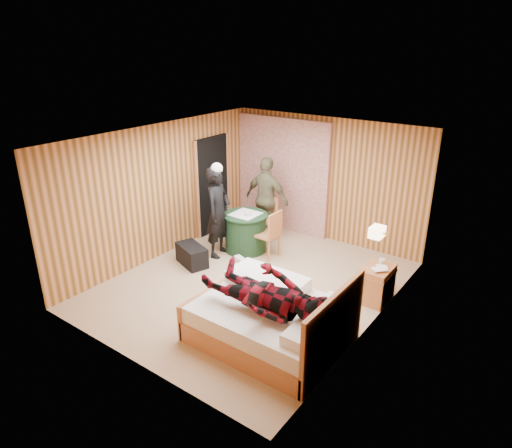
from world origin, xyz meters
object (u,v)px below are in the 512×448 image
Objects in this scene: nightstand at (376,283)px; chair_far at (267,215)px; round_table at (246,232)px; duffel_bag at (192,255)px; chair_near at (270,231)px; man_at_table at (267,199)px; man_on_bed at (264,285)px; woman_standing at (218,212)px; wall_lamp at (377,232)px; bed at (272,319)px.

chair_far reaches higher than nightstand.
round_table is 1.18m from duffel_bag.
chair_near is 0.97m from man_at_table.
woman_standing is at bearing 141.94° from man_on_bed.
nightstand is at bearing 34.01° from duffel_bag.
man_on_bed is (1.49, -2.32, 0.42)m from chair_near.
wall_lamp is 3.48m from duffel_bag.
nightstand is 3.02m from man_at_table.
wall_lamp is 0.15× the size of man_at_table.
duffel_bag is at bearing -111.16° from round_table.
bed reaches higher than duffel_bag.
duffel_bag is at bearing 158.04° from bed.
man_at_table reaches higher than wall_lamp.
bed is 2.91m from round_table.
man_at_table is at bearing 137.25° from chair_far.
bed is 2.89m from woman_standing.
man_on_bed is (0.02, -0.23, 0.65)m from bed.
round_table is 0.93× the size of chair_far.
nightstand is 2.81m from round_table.
man_on_bed reaches higher than bed.
bed is 1.96m from nightstand.
man_on_bed reaches higher than chair_far.
chair_near is at bearing 125.07° from bed.
wall_lamp is at bearing 28.40° from duffel_bag.
duffel_bag is at bearing -41.01° from chair_near.
wall_lamp is 0.39× the size of duffel_bag.
chair_far is at bearing 124.40° from man_on_bed.
round_table is 3.15m from man_on_bed.
bed is at bearing -2.29° from duffel_bag.
wall_lamp is 1.05m from nightstand.
woman_standing is (-3.13, 0.12, -0.43)m from wall_lamp.
bed is 2.31× the size of round_table.
duffel_bag is 0.38× the size of man_at_table.
man_on_bed is (-0.73, -2.04, 0.66)m from nightstand.
man_at_table is at bearing 90.00° from round_table.
chair_far is 3.64m from man_on_bed.
man_at_table is at bearing 124.34° from man_on_bed.
bed is at bearing 127.47° from man_at_table.
man_at_table is (-0.00, 0.72, 0.48)m from round_table.
bed is 1.12× the size of man_on_bed.
nightstand is at bearing 70.32° from man_on_bed.
man_on_bed is at bearing -48.11° from round_table.
round_table is (-2.04, 2.08, 0.08)m from bed.
duffel_bag is (-2.46, 0.99, -0.12)m from bed.
wall_lamp is 0.28× the size of chair_near.
man_on_bed reaches higher than man_at_table.
woman_standing reaches higher than bed.
man_at_table is (0.42, 1.80, 0.67)m from duffel_bag.
wall_lamp is 0.15× the size of woman_standing.
woman_standing is (0.13, 0.62, 0.68)m from duffel_bag.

